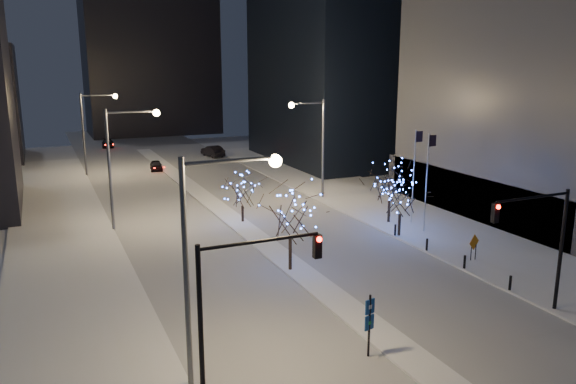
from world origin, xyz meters
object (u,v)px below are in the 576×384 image
street_lamp_w_mid (122,152)px  traffic_signal_east (542,233)px  street_lamp_east (315,136)px  construction_sign (474,245)px  car_mid (213,151)px  holiday_tree_plaza_near (401,197)px  wayfinding_sign (369,319)px  traffic_signal_west (238,294)px  street_lamp_w_near (210,239)px  car_far (108,143)px  street_lamp_w_far (92,122)px  holiday_tree_plaza_far (390,183)px  holiday_tree_median_far (242,191)px  holiday_tree_median_near (290,214)px  car_near (156,166)px

street_lamp_w_mid → traffic_signal_east: (17.88, -26.00, -1.74)m
street_lamp_east → construction_sign: (1.79, -20.97, -5.18)m
car_mid → street_lamp_east: bearing=84.1°
holiday_tree_plaza_near → wayfinding_sign: (-12.20, -14.91, -1.37)m
traffic_signal_west → street_lamp_w_near: bearing=104.0°
car_far → holiday_tree_plaza_near: bearing=-70.0°
street_lamp_w_far → car_mid: street_lamp_w_far is taller
street_lamp_w_near → holiday_tree_plaza_far: 27.40m
street_lamp_east → holiday_tree_median_far: (-9.58, -5.22, -3.62)m
car_far → holiday_tree_median_near: 63.02m
traffic_signal_west → wayfinding_sign: 7.38m
holiday_tree_median_near → construction_sign: size_ratio=3.09×
street_lamp_w_mid → holiday_tree_plaza_near: street_lamp_w_mid is taller
holiday_tree_plaza_near → holiday_tree_plaza_far: bearing=68.1°
holiday_tree_plaza_near → construction_sign: (1.37, -6.87, -2.02)m
car_near → street_lamp_w_far: bearing=-170.8°
street_lamp_w_far → wayfinding_sign: street_lamp_w_far is taller
traffic_signal_west → car_far: traffic_signal_west is taller
street_lamp_w_mid → street_lamp_east: 19.26m
car_near → holiday_tree_median_near: bearing=-80.7°
street_lamp_east → wayfinding_sign: 31.63m
street_lamp_east → car_near: 25.69m
street_lamp_w_mid → holiday_tree_plaza_far: street_lamp_w_mid is taller
holiday_tree_plaza_far → construction_sign: (-0.08, -10.46, -2.30)m
holiday_tree_median_near → car_mid: bearing=79.4°
car_mid → holiday_tree_plaza_near: size_ratio=1.01×
street_lamp_w_near → car_mid: size_ratio=2.05×
street_lamp_east → construction_sign: street_lamp_east is taller
construction_sign → holiday_tree_plaza_far: bearing=73.3°
traffic_signal_west → wayfinding_sign: size_ratio=2.24×
street_lamp_w_near → car_far: street_lamp_w_near is taller
holiday_tree_plaza_far → street_lamp_east: bearing=100.1°
street_lamp_east → construction_sign: 21.67m
car_far → traffic_signal_west: bearing=-87.2°
holiday_tree_median_far → street_lamp_w_far: bearing=109.1°
traffic_signal_west → holiday_tree_median_far: bearing=70.2°
street_lamp_w_mid → car_mid: (17.22, 32.63, -5.70)m
wayfinding_sign → holiday_tree_plaza_near: bearing=36.7°
street_lamp_east → holiday_tree_median_far: street_lamp_east is taller
street_lamp_east → holiday_tree_median_far: 11.50m
wayfinding_sign → traffic_signal_east: bearing=-14.0°
street_lamp_east → street_lamp_w_far: bearing=130.8°
street_lamp_w_near → holiday_tree_median_near: bearing=51.5°
street_lamp_w_far → holiday_tree_median_far: 29.04m
wayfinding_sign → street_lamp_w_far: bearing=84.1°
wayfinding_sign → construction_sign: wayfinding_sign is taller
street_lamp_w_mid → car_far: size_ratio=2.25×
traffic_signal_west → car_mid: 62.06m
car_near → holiday_tree_plaza_near: holiday_tree_plaza_near is taller
street_lamp_east → car_far: street_lamp_east is taller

